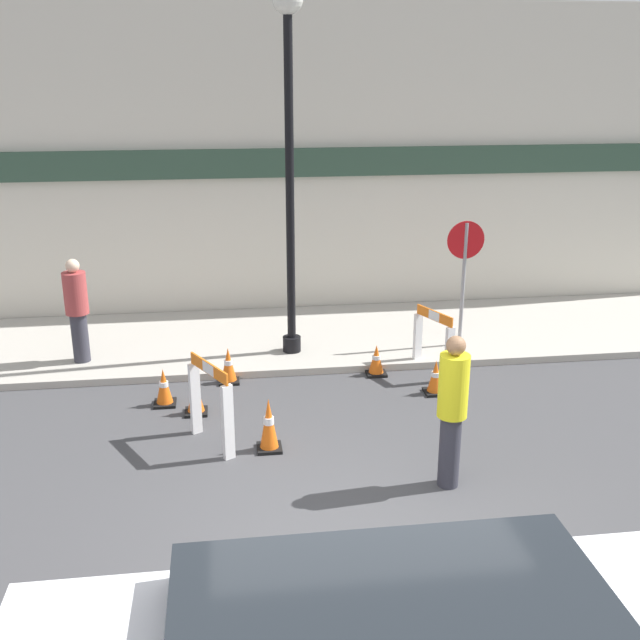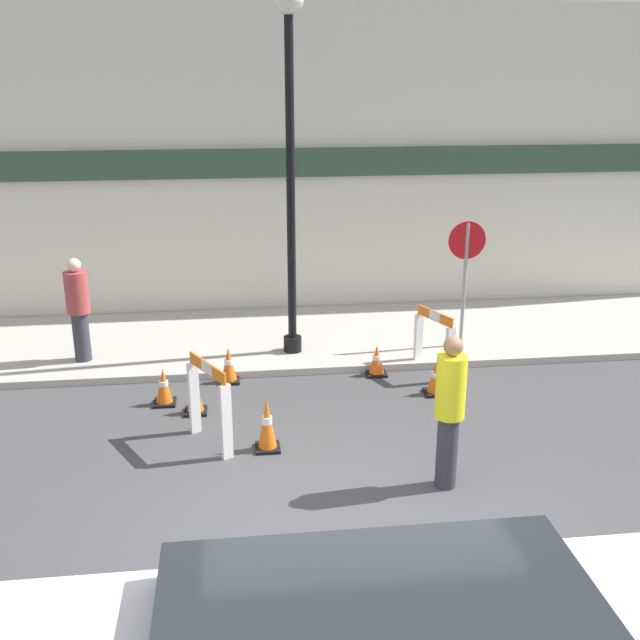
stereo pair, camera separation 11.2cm
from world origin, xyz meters
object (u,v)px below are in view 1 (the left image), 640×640
(stop_sign, at_px, (464,263))
(person_worker, at_px, (452,407))
(streetlamp_post, at_px, (289,127))
(person_pedestrian, at_px, (77,308))

(stop_sign, distance_m, person_worker, 4.27)
(streetlamp_post, xyz_separation_m, person_pedestrian, (-3.24, 0.01, -2.60))
(person_pedestrian, bearing_deg, person_worker, 106.76)
(streetlamp_post, height_order, stop_sign, streetlamp_post)
(person_pedestrian, bearing_deg, stop_sign, 147.67)
(stop_sign, distance_m, person_pedestrian, 6.00)
(stop_sign, bearing_deg, streetlamp_post, -2.20)
(person_worker, xyz_separation_m, person_pedestrian, (-4.58, 4.07, 0.02))
(person_worker, height_order, person_pedestrian, person_worker)
(person_pedestrian, bearing_deg, streetlamp_post, 148.25)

